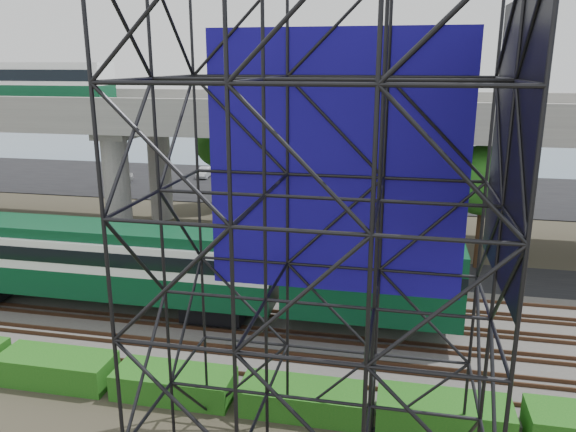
# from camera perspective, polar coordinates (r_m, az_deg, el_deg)

# --- Properties ---
(ground) EXTENTS (140.00, 140.00, 0.00)m
(ground) POSITION_cam_1_polar(r_m,az_deg,el_deg) (26.91, -9.82, -12.35)
(ground) COLOR #474233
(ground) RESTS_ON ground
(ballast_bed) EXTENTS (90.00, 12.00, 0.20)m
(ballast_bed) POSITION_cam_1_polar(r_m,az_deg,el_deg) (28.53, -8.36, -10.38)
(ballast_bed) COLOR slate
(ballast_bed) RESTS_ON ground
(service_road) EXTENTS (90.00, 5.00, 0.08)m
(service_road) POSITION_cam_1_polar(r_m,az_deg,el_deg) (36.01, -3.78, -4.77)
(service_road) COLOR black
(service_road) RESTS_ON ground
(parking_lot) EXTENTS (90.00, 18.00, 0.08)m
(parking_lot) POSITION_cam_1_polar(r_m,az_deg,el_deg) (58.13, 2.35, 3.07)
(parking_lot) COLOR black
(parking_lot) RESTS_ON ground
(harbor_water) EXTENTS (140.00, 40.00, 0.03)m
(harbor_water) POSITION_cam_1_polar(r_m,az_deg,el_deg) (79.56, 4.94, 6.35)
(harbor_water) COLOR #4B617B
(harbor_water) RESTS_ON ground
(rail_tracks) EXTENTS (90.00, 9.52, 0.16)m
(rail_tracks) POSITION_cam_1_polar(r_m,az_deg,el_deg) (28.45, -8.37, -10.06)
(rail_tracks) COLOR #472D1E
(rail_tracks) RESTS_ON ballast_bed
(commuter_train) EXTENTS (29.30, 3.06, 4.30)m
(commuter_train) POSITION_cam_1_polar(r_m,az_deg,el_deg) (28.94, -15.73, -4.47)
(commuter_train) COLOR black
(commuter_train) RESTS_ON rail_tracks
(overpass) EXTENTS (80.00, 12.00, 12.40)m
(overpass) POSITION_cam_1_polar(r_m,az_deg,el_deg) (39.69, -3.73, 9.26)
(overpass) COLOR #9E9B93
(overpass) RESTS_ON ground
(scaffold_tower) EXTENTS (9.36, 6.36, 15.00)m
(scaffold_tower) POSITION_cam_1_polar(r_m,az_deg,el_deg) (15.06, 3.29, -3.81)
(scaffold_tower) COLOR black
(scaffold_tower) RESTS_ON ground
(hedge_strip) EXTENTS (34.60, 1.80, 1.20)m
(hedge_strip) POSITION_cam_1_polar(r_m,az_deg,el_deg) (22.84, -11.47, -16.23)
(hedge_strip) COLOR #155212
(hedge_strip) RESTS_ON ground
(trees) EXTENTS (40.94, 16.94, 7.69)m
(trees) POSITION_cam_1_polar(r_m,az_deg,el_deg) (41.21, -8.12, 5.66)
(trees) COLOR #382314
(trees) RESTS_ON ground
(suv) EXTENTS (5.68, 3.49, 1.47)m
(suv) POSITION_cam_1_polar(r_m,az_deg,el_deg) (37.62, -14.63, -3.11)
(suv) COLOR black
(suv) RESTS_ON service_road
(parked_cars) EXTENTS (38.39, 9.66, 1.29)m
(parked_cars) POSITION_cam_1_polar(r_m,az_deg,el_deg) (57.61, 3.28, 3.59)
(parked_cars) COLOR #BCBCBC
(parked_cars) RESTS_ON parking_lot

